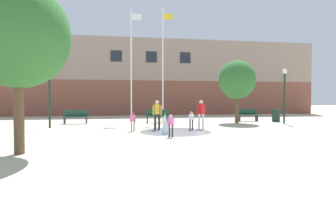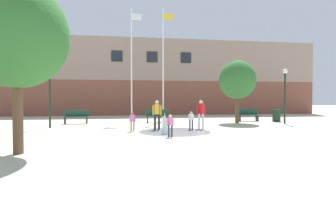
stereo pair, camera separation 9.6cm
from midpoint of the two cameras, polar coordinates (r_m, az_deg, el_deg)
ground_plane at (r=9.04m, az=7.34°, el=-9.39°), size 100.00×100.00×0.00m
library_building at (r=29.71m, az=-3.91°, el=5.72°), size 36.00×6.05×7.85m
splash_fountain at (r=12.89m, az=0.30°, el=-4.72°), size 3.63×3.63×1.03m
park_bench_under_left_flagpole at (r=18.64m, az=-19.23°, el=-2.39°), size 1.60×0.44×0.91m
park_bench_center at (r=18.45m, az=-2.19°, el=-2.35°), size 1.60×0.44×0.91m
park_bench_under_right_flagpole at (r=20.48m, az=17.13°, el=-2.04°), size 1.60×0.44×0.91m
child_in_fountain at (r=11.53m, az=0.74°, el=-4.13°), size 0.31×0.24×0.99m
teen_by_trashcan at (r=14.80m, az=7.38°, el=-1.53°), size 0.50×0.39×1.59m
adult_watching at (r=14.25m, az=-2.22°, el=-1.64°), size 0.50×0.39×1.59m
child_with_pink_shirt at (r=13.63m, az=-7.54°, el=-3.28°), size 0.31×0.16×0.99m
child_running at (r=14.33m, az=5.25°, el=-3.05°), size 0.31×0.15×0.99m
flagpole_left at (r=19.58m, az=-7.73°, el=9.31°), size 0.80×0.10×8.27m
flagpole_right at (r=19.77m, az=-0.85°, el=9.45°), size 0.80×0.10×8.41m
lamp_post_left_lane at (r=16.54m, az=-24.22°, el=3.70°), size 0.32×0.32×3.62m
lamp_post_right_lane at (r=19.31m, az=24.25°, el=3.48°), size 0.32×0.32×3.69m
trash_can at (r=20.78m, az=22.66°, el=-2.12°), size 0.56×0.56×0.90m
street_tree_foreground at (r=9.38m, az=-29.80°, el=13.04°), size 3.05×3.05×5.25m
street_tree_near_building at (r=18.90m, az=15.01°, el=5.29°), size 2.53×2.53×4.34m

